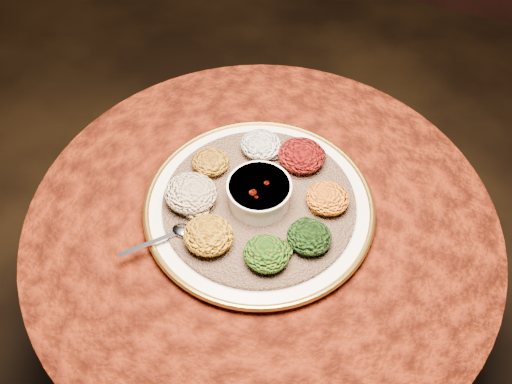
% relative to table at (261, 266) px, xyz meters
% --- Properties ---
extents(table, '(0.96, 0.96, 0.73)m').
position_rel_table_xyz_m(table, '(0.00, 0.00, 0.00)').
color(table, black).
rests_on(table, ground).
extents(platter, '(0.54, 0.54, 0.02)m').
position_rel_table_xyz_m(platter, '(-0.02, 0.02, 0.19)').
color(platter, white).
rests_on(platter, table).
extents(injera, '(0.47, 0.47, 0.01)m').
position_rel_table_xyz_m(injera, '(-0.02, 0.02, 0.20)').
color(injera, '#886144').
rests_on(injera, platter).
extents(stew_bowl, '(0.13, 0.13, 0.05)m').
position_rel_table_xyz_m(stew_bowl, '(-0.02, 0.02, 0.24)').
color(stew_bowl, white).
rests_on(stew_bowl, injera).
extents(spoon, '(0.11, 0.11, 0.01)m').
position_rel_table_xyz_m(spoon, '(-0.13, -0.11, 0.21)').
color(spoon, silver).
rests_on(spoon, injera).
extents(portion_ayib, '(0.09, 0.08, 0.04)m').
position_rel_table_xyz_m(portion_ayib, '(-0.06, 0.15, 0.23)').
color(portion_ayib, silver).
rests_on(portion_ayib, injera).
extents(portion_kitfo, '(0.10, 0.10, 0.05)m').
position_rel_table_xyz_m(portion_kitfo, '(0.03, 0.15, 0.23)').
color(portion_kitfo, black).
rests_on(portion_kitfo, injera).
extents(portion_tikil, '(0.09, 0.08, 0.04)m').
position_rel_table_xyz_m(portion_tikil, '(0.11, 0.07, 0.23)').
color(portion_tikil, orange).
rests_on(portion_tikil, injera).
extents(portion_gomen, '(0.09, 0.08, 0.04)m').
position_rel_table_xyz_m(portion_gomen, '(0.11, -0.03, 0.23)').
color(portion_gomen, black).
rests_on(portion_gomen, injera).
extents(portion_mixveg, '(0.09, 0.08, 0.04)m').
position_rel_table_xyz_m(portion_mixveg, '(0.05, -0.10, 0.23)').
color(portion_mixveg, '#943609').
rests_on(portion_mixveg, injera).
extents(portion_kik, '(0.10, 0.09, 0.05)m').
position_rel_table_xyz_m(portion_kik, '(-0.07, -0.10, 0.23)').
color(portion_kik, '#BE8310').
rests_on(portion_kik, injera).
extents(portion_timatim, '(0.11, 0.10, 0.05)m').
position_rel_table_xyz_m(portion_timatim, '(-0.14, -0.03, 0.23)').
color(portion_timatim, maroon).
rests_on(portion_timatim, injera).
extents(portion_shiro, '(0.08, 0.08, 0.04)m').
position_rel_table_xyz_m(portion_shiro, '(-0.14, 0.07, 0.23)').
color(portion_shiro, '#9D6A13').
rests_on(portion_shiro, injera).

